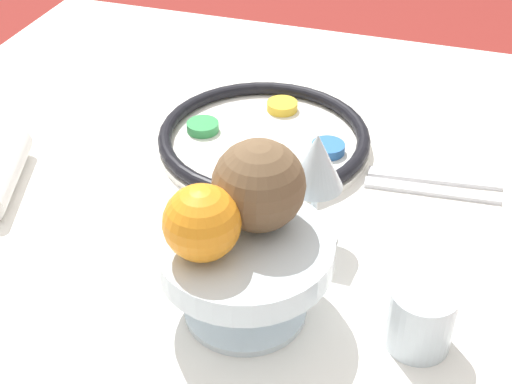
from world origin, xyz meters
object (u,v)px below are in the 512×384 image
(fruit_stand, at_px, (245,260))
(cup_near, at_px, (421,318))
(seder_plate, at_px, (264,138))
(wine_glass, at_px, (316,165))
(coconut, at_px, (259,185))
(napkin_roll, at_px, (1,172))
(orange_fruit, at_px, (202,223))

(fruit_stand, bearing_deg, cup_near, 93.48)
(seder_plate, height_order, wine_glass, wine_glass)
(fruit_stand, bearing_deg, seder_plate, -166.23)
(coconut, distance_m, napkin_roll, 0.42)
(seder_plate, relative_size, coconut, 3.20)
(fruit_stand, distance_m, coconut, 0.08)
(wine_glass, bearing_deg, coconut, -17.58)
(seder_plate, relative_size, cup_near, 4.28)
(coconut, bearing_deg, wine_glass, 162.42)
(orange_fruit, distance_m, coconut, 0.07)
(fruit_stand, xyz_separation_m, coconut, (-0.03, 0.01, 0.08))
(seder_plate, distance_m, napkin_roll, 0.37)
(wine_glass, height_order, coconut, coconut)
(cup_near, bearing_deg, orange_fruit, -79.06)
(coconut, xyz_separation_m, cup_near, (0.02, 0.18, -0.11))
(coconut, xyz_separation_m, napkin_roll, (-0.09, -0.40, -0.13))
(fruit_stand, relative_size, coconut, 1.92)
(orange_fruit, bearing_deg, cup_near, 100.94)
(fruit_stand, height_order, cup_near, fruit_stand)
(wine_glass, height_order, cup_near, wine_glass)
(orange_fruit, xyz_separation_m, napkin_roll, (-0.15, -0.36, -0.12))
(napkin_roll, bearing_deg, wine_glass, 93.15)
(wine_glass, xyz_separation_m, napkin_roll, (0.02, -0.43, -0.09))
(orange_fruit, bearing_deg, fruit_stand, 133.34)
(seder_plate, height_order, orange_fruit, orange_fruit)
(seder_plate, distance_m, cup_near, 0.41)
(seder_plate, relative_size, fruit_stand, 1.67)
(wine_glass, distance_m, fruit_stand, 0.15)
(wine_glass, xyz_separation_m, fruit_stand, (0.14, -0.04, -0.04))
(fruit_stand, height_order, coconut, coconut)
(wine_glass, distance_m, orange_fruit, 0.19)
(coconut, relative_size, cup_near, 1.34)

